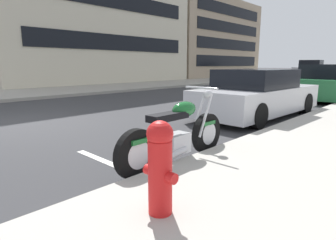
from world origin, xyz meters
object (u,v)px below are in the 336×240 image
Objects in this scene: parked_car_far_down_curb at (326,83)px; crossing_truck at (318,70)px; parked_car_second_in_row at (258,95)px; fire_hydrant at (160,165)px; parked_motorcycle at (177,135)px.

crossing_truck is (20.00, 6.05, 0.21)m from parked_car_far_down_curb.
fire_hydrant is at bearing -159.93° from parked_car_second_in_row.
parked_motorcycle reaches higher than fire_hydrant.
crossing_truck is 6.35× the size of fire_hydrant.
parked_car_far_down_curb is 20.89m from crossing_truck.
parked_motorcycle is at bearing 99.70° from crossing_truck.
parked_motorcycle is 2.58× the size of fire_hydrant.
parked_car_far_down_curb is 0.77× the size of crossing_truck.
parked_car_second_in_row reaches higher than fire_hydrant.
parked_car_far_down_curb is at bearing 103.96° from crossing_truck.
parked_motorcycle is at bearing 36.64° from fire_hydrant.
parked_motorcycle is 1.70m from fire_hydrant.
parked_car_far_down_curb is at bearing 2.92° from parked_motorcycle.
parked_car_second_in_row is 5.65m from parked_car_far_down_curb.
parked_motorcycle is 0.49× the size of parked_car_second_in_row.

